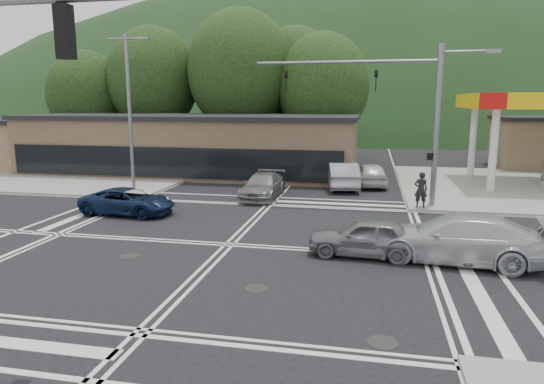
% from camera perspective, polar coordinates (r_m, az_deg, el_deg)
% --- Properties ---
extents(ground, '(120.00, 120.00, 0.00)m').
position_cam_1_polar(ground, '(18.35, -5.06, -6.20)').
color(ground, black).
rests_on(ground, ground).
extents(sidewalk_ne, '(16.00, 16.00, 0.15)m').
position_cam_1_polar(sidewalk_ne, '(33.73, 28.50, 0.45)').
color(sidewalk_ne, gray).
rests_on(sidewalk_ne, ground).
extents(sidewalk_nw, '(16.00, 16.00, 0.15)m').
position_cam_1_polar(sidewalk_nw, '(37.98, -20.51, 2.08)').
color(sidewalk_nw, gray).
rests_on(sidewalk_nw, ground).
extents(commercial_row, '(24.00, 8.00, 4.00)m').
position_cam_1_polar(commercial_row, '(36.40, -9.59, 5.32)').
color(commercial_row, brown).
rests_on(commercial_row, ground).
extents(commercial_nw, '(8.00, 7.00, 3.60)m').
position_cam_1_polar(commercial_nw, '(44.73, -29.15, 4.84)').
color(commercial_nw, '#846B4F').
rests_on(commercial_nw, ground).
extents(hill_north, '(252.00, 126.00, 140.00)m').
position_cam_1_polar(hill_north, '(107.06, 8.91, 7.73)').
color(hill_north, '#1D3317').
rests_on(hill_north, ground).
extents(tree_n_a, '(8.00, 8.00, 11.75)m').
position_cam_1_polar(tree_n_a, '(45.09, -13.83, 12.72)').
color(tree_n_a, '#382619').
rests_on(tree_n_a, ground).
extents(tree_n_b, '(9.00, 9.00, 12.98)m').
position_cam_1_polar(tree_n_b, '(42.36, -3.73, 14.03)').
color(tree_n_b, '#382619').
rests_on(tree_n_b, ground).
extents(tree_n_c, '(7.60, 7.60, 10.87)m').
position_cam_1_polar(tree_n_c, '(41.03, 5.99, 12.28)').
color(tree_n_c, '#382619').
rests_on(tree_n_c, ground).
extents(tree_n_d, '(6.80, 6.80, 9.76)m').
position_cam_1_polar(tree_n_d, '(47.05, -21.02, 10.64)').
color(tree_n_d, '#382619').
rests_on(tree_n_d, ground).
extents(tree_n_e, '(8.40, 8.40, 11.98)m').
position_cam_1_polar(tree_n_e, '(45.40, 2.65, 12.99)').
color(tree_n_e, '#382619').
rests_on(tree_n_e, ground).
extents(streetlight_nw, '(2.50, 0.25, 9.00)m').
position_cam_1_polar(streetlight_nw, '(29.14, -16.33, 9.75)').
color(streetlight_nw, slate).
rests_on(streetlight_nw, ground).
extents(signal_mast_ne, '(11.65, 0.30, 8.00)m').
position_cam_1_polar(signal_mast_ne, '(25.08, 16.07, 9.73)').
color(signal_mast_ne, slate).
rests_on(signal_mast_ne, ground).
extents(car_blue_west, '(4.57, 2.31, 1.24)m').
position_cam_1_polar(car_blue_west, '(23.97, -16.59, -1.06)').
color(car_blue_west, '#0D1B39').
rests_on(car_blue_west, ground).
extents(car_grey_center, '(4.05, 1.82, 1.35)m').
position_cam_1_polar(car_grey_center, '(17.15, 10.99, -5.21)').
color(car_grey_center, slate).
rests_on(car_grey_center, ground).
extents(car_silver_east, '(5.83, 3.01, 1.62)m').
position_cam_1_polar(car_silver_east, '(17.36, 20.90, -5.08)').
color(car_silver_east, '#B9BCC1').
rests_on(car_silver_east, ground).
extents(car_queue_a, '(2.44, 5.11, 1.62)m').
position_cam_1_polar(car_queue_a, '(30.12, 8.26, 1.98)').
color(car_queue_a, '#9A9BA0').
rests_on(car_queue_a, ground).
extents(car_queue_b, '(2.32, 4.53, 1.47)m').
position_cam_1_polar(car_queue_b, '(31.28, 11.52, 2.06)').
color(car_queue_b, beige).
rests_on(car_queue_b, ground).
extents(car_northbound, '(1.99, 4.67, 1.34)m').
position_cam_1_polar(car_northbound, '(26.86, -1.09, 0.73)').
color(car_northbound, slate).
rests_on(car_northbound, ground).
extents(pedestrian, '(0.67, 0.46, 1.75)m').
position_cam_1_polar(pedestrian, '(24.81, 17.11, 0.26)').
color(pedestrian, black).
rests_on(pedestrian, sidewalk_ne).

